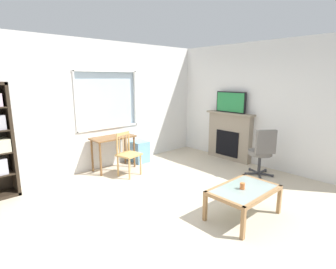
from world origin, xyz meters
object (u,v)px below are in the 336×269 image
coffee_table (244,192)px  wooden_chair (128,154)px  desk_under_window (113,142)px  sippy_cup (242,186)px  fireplace (229,136)px  tv (231,102)px  office_chair (262,150)px  plastic_drawer_unit (139,152)px

coffee_table → wooden_chair: bearing=96.2°
desk_under_window → sippy_cup: size_ratio=10.44×
desk_under_window → wooden_chair: (0.03, -0.51, -0.15)m
wooden_chair → coffee_table: size_ratio=0.87×
coffee_table → sippy_cup: bearing=166.4°
desk_under_window → wooden_chair: bearing=-86.8°
fireplace → tv: 0.84m
office_chair → wooden_chair: bearing=136.5°
wooden_chair → office_chair: 2.76m
desk_under_window → fireplace: 2.83m
plastic_drawer_unit → fireplace: (1.80, -1.31, 0.34)m
desk_under_window → coffee_table: desk_under_window is taller
office_chair → sippy_cup: office_chair is taller
office_chair → tv: bearing=67.0°
desk_under_window → sippy_cup: 3.08m
coffee_table → sippy_cup: sippy_cup is taller
desk_under_window → tv: (2.51, -1.26, 0.81)m
plastic_drawer_unit → sippy_cup: (-0.46, -3.11, 0.23)m
tv → sippy_cup: size_ratio=8.90×
fireplace → sippy_cup: (-2.26, -1.80, -0.10)m
tv → sippy_cup: 3.02m
tv → office_chair: 1.52m
office_chair → sippy_cup: 1.87m
fireplace → sippy_cup: fireplace is taller
desk_under_window → office_chair: (2.03, -2.41, -0.06)m
plastic_drawer_unit → office_chair: 2.80m
plastic_drawer_unit → tv: size_ratio=0.64×
desk_under_window → tv: size_ratio=1.17×
fireplace → tv: bearing=-180.0°
desk_under_window → office_chair: size_ratio=0.94×
fireplace → coffee_table: 2.87m
tv → coffee_table: size_ratio=0.78×
sippy_cup → wooden_chair: bearing=95.5°
tv → wooden_chair: bearing=163.2°
wooden_chair → plastic_drawer_unit: size_ratio=1.77×
plastic_drawer_unit → tv: tv is taller
desk_under_window → coffee_table: bearing=-84.3°
office_chair → desk_under_window: bearing=130.0°
plastic_drawer_unit → coffee_table: plastic_drawer_unit is taller
office_chair → coffee_table: 1.85m
plastic_drawer_unit → coffee_table: (-0.43, -3.12, 0.13)m
wooden_chair → fireplace: size_ratio=0.71×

